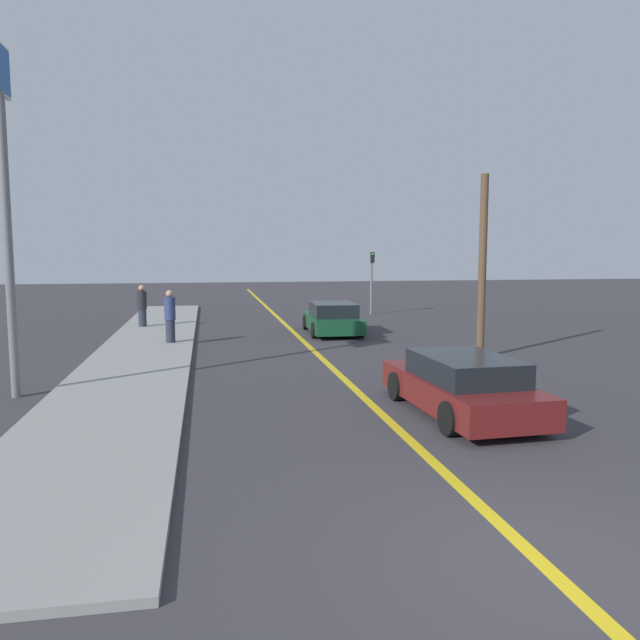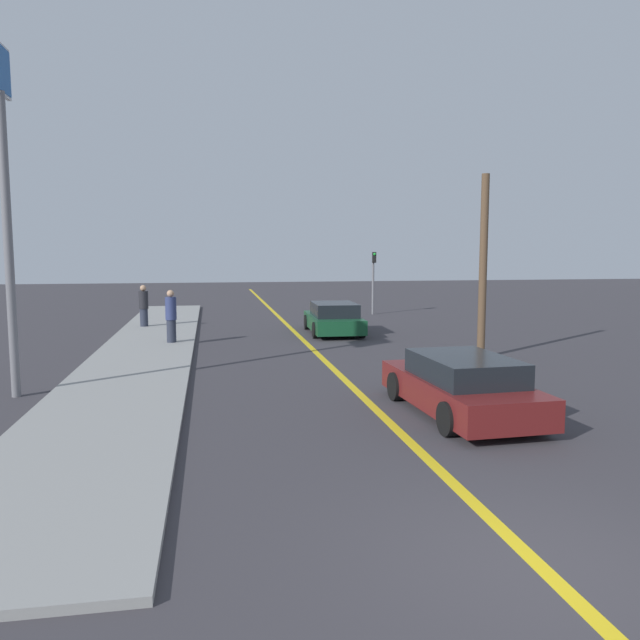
{
  "view_description": "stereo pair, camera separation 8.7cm",
  "coord_description": "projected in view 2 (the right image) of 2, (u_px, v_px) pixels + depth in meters",
  "views": [
    {
      "loc": [
        -3.47,
        -5.66,
        3.32
      ],
      "look_at": [
        -0.54,
        10.38,
        1.5
      ],
      "focal_mm": 35.0,
      "sensor_mm": 36.0,
      "label": 1
    },
    {
      "loc": [
        -3.38,
        -5.68,
        3.32
      ],
      "look_at": [
        -0.54,
        10.38,
        1.5
      ],
      "focal_mm": 35.0,
      "sensor_mm": 36.0,
      "label": 2
    }
  ],
  "objects": [
    {
      "name": "traffic_light",
      "position": [
        373.0,
        275.0,
        32.28
      ],
      "size": [
        0.18,
        0.4,
        3.24
      ],
      "color": "slate",
      "rests_on": "ground_plane"
    },
    {
      "name": "road_center_line",
      "position": [
        299.0,
        336.0,
        24.12
      ],
      "size": [
        0.2,
        60.0,
        0.01
      ],
      "color": "gold",
      "rests_on": "ground_plane"
    },
    {
      "name": "car_near_right_lane",
      "position": [
        461.0,
        386.0,
        12.61
      ],
      "size": [
        2.12,
        4.53,
        1.23
      ],
      "rotation": [
        0.0,
        0.0,
        0.05
      ],
      "color": "maroon",
      "rests_on": "ground_plane"
    },
    {
      "name": "roadside_sign",
      "position": [
        3.0,
        158.0,
        13.63
      ],
      "size": [
        0.2,
        1.38,
        7.8
      ],
      "color": "slate",
      "rests_on": "ground_plane"
    },
    {
      "name": "utility_pole",
      "position": [
        483.0,
        267.0,
        19.06
      ],
      "size": [
        0.24,
        0.24,
        5.62
      ],
      "color": "brown",
      "rests_on": "ground_plane"
    },
    {
      "name": "car_ahead_center",
      "position": [
        334.0,
        319.0,
        24.98
      ],
      "size": [
        2.13,
        4.45,
        1.25
      ],
      "rotation": [
        0.0,
        0.0,
        -0.04
      ],
      "color": "#144728",
      "rests_on": "ground_plane"
    },
    {
      "name": "pedestrian_near_curb",
      "position": [
        171.0,
        316.0,
        21.78
      ],
      "size": [
        0.38,
        0.38,
        1.84
      ],
      "color": "#282D3D",
      "rests_on": "sidewalk_left"
    },
    {
      "name": "pedestrian_mid_group",
      "position": [
        144.0,
        306.0,
        26.39
      ],
      "size": [
        0.39,
        0.39,
        1.75
      ],
      "color": "#282D3D",
      "rests_on": "sidewalk_left"
    },
    {
      "name": "sidewalk_left",
      "position": [
        147.0,
        348.0,
        20.9
      ],
      "size": [
        3.05,
        31.38,
        0.11
      ],
      "color": "gray",
      "rests_on": "ground_plane"
    },
    {
      "name": "ground_plane",
      "position": [
        544.0,
        570.0,
        6.51
      ],
      "size": [
        120.0,
        120.0,
        0.0
      ],
      "primitive_type": "plane",
      "color": "#38353A"
    }
  ]
}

